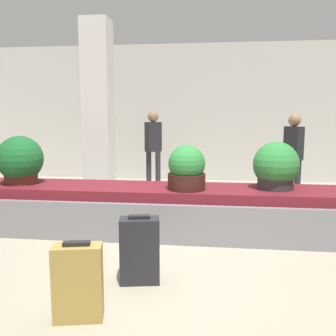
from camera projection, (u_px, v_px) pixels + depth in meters
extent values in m
plane|color=#9E937F|center=(153.00, 269.00, 3.81)|extent=(18.00, 18.00, 0.00)
cube|color=beige|center=(190.00, 113.00, 8.89)|extent=(18.00, 0.06, 3.20)
cube|color=gray|center=(168.00, 215.00, 4.97)|extent=(8.88, 0.99, 0.49)
cube|color=maroon|center=(168.00, 192.00, 4.93)|extent=(8.53, 0.83, 0.13)
cube|color=silver|center=(98.00, 112.00, 6.64)|extent=(0.48, 0.48, 3.20)
cube|color=#232328|center=(140.00, 250.00, 3.49)|extent=(0.40, 0.27, 0.61)
cube|color=black|center=(139.00, 217.00, 3.44)|extent=(0.21, 0.11, 0.03)
cube|color=#A3843D|center=(78.00, 283.00, 2.85)|extent=(0.40, 0.26, 0.59)
cube|color=black|center=(77.00, 244.00, 2.80)|extent=(0.21, 0.10, 0.03)
cylinder|color=#2D2D2D|center=(275.00, 183.00, 4.78)|extent=(0.45, 0.45, 0.15)
sphere|color=#2D7F38|center=(276.00, 164.00, 4.75)|extent=(0.58, 0.58, 0.58)
cylinder|color=#4C2319|center=(21.00, 177.00, 5.15)|extent=(0.44, 0.44, 0.17)
sphere|color=#195B28|center=(20.00, 159.00, 5.11)|extent=(0.63, 0.63, 0.63)
cylinder|color=#381914|center=(187.00, 181.00, 4.74)|extent=(0.48, 0.48, 0.20)
sphere|color=#2D7F38|center=(187.00, 163.00, 4.71)|extent=(0.47, 0.47, 0.47)
cylinder|color=#282833|center=(286.00, 180.00, 6.79)|extent=(0.11, 0.11, 0.76)
cylinder|color=#282833|center=(297.00, 181.00, 6.77)|extent=(0.11, 0.11, 0.76)
cube|color=#232328|center=(294.00, 143.00, 6.68)|extent=(0.34, 0.36, 0.60)
sphere|color=#936B4C|center=(295.00, 120.00, 6.62)|extent=(0.22, 0.22, 0.22)
cylinder|color=#282833|center=(149.00, 170.00, 8.01)|extent=(0.11, 0.11, 0.78)
cylinder|color=#282833|center=(158.00, 170.00, 7.99)|extent=(0.11, 0.11, 0.78)
cube|color=#232328|center=(153.00, 137.00, 7.90)|extent=(0.36, 0.34, 0.62)
sphere|color=#936B4C|center=(153.00, 117.00, 7.84)|extent=(0.23, 0.23, 0.23)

